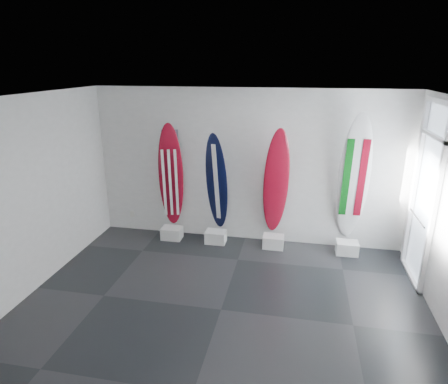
% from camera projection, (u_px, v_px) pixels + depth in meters
% --- Properties ---
extents(floor, '(6.00, 6.00, 0.00)m').
position_uv_depth(floor, '(221.00, 310.00, 5.64)').
color(floor, black).
rests_on(floor, ground).
extents(ceiling, '(6.00, 6.00, 0.00)m').
position_uv_depth(ceiling, '(220.00, 99.00, 4.70)').
color(ceiling, white).
rests_on(ceiling, wall_back).
extents(wall_back, '(6.00, 0.00, 6.00)m').
position_uv_depth(wall_back, '(247.00, 167.00, 7.50)').
color(wall_back, silver).
rests_on(wall_back, ground).
extents(wall_front, '(6.00, 0.00, 6.00)m').
position_uv_depth(wall_front, '(153.00, 338.00, 2.84)').
color(wall_front, silver).
rests_on(wall_front, ground).
extents(wall_left, '(0.00, 5.00, 5.00)m').
position_uv_depth(wall_left, '(22.00, 200.00, 5.72)').
color(wall_left, silver).
rests_on(wall_left, ground).
extents(display_block_usa, '(0.40, 0.30, 0.24)m').
position_uv_depth(display_block_usa, '(172.00, 233.00, 7.90)').
color(display_block_usa, white).
rests_on(display_block_usa, floor).
extents(surfboard_usa, '(0.55, 0.44, 2.14)m').
position_uv_depth(surfboard_usa, '(171.00, 176.00, 7.62)').
color(surfboard_usa, maroon).
rests_on(surfboard_usa, display_block_usa).
extents(display_block_navy, '(0.40, 0.30, 0.24)m').
position_uv_depth(display_block_navy, '(216.00, 237.00, 7.74)').
color(display_block_navy, white).
rests_on(display_block_navy, floor).
extents(surfboard_navy, '(0.52, 0.46, 1.98)m').
position_uv_depth(surfboard_navy, '(217.00, 182.00, 7.48)').
color(surfboard_navy, black).
rests_on(surfboard_navy, display_block_navy).
extents(display_block_swiss, '(0.40, 0.30, 0.24)m').
position_uv_depth(display_block_swiss, '(273.00, 242.00, 7.53)').
color(display_block_swiss, white).
rests_on(display_block_swiss, floor).
extents(surfboard_swiss, '(0.58, 0.54, 2.12)m').
position_uv_depth(surfboard_swiss, '(276.00, 183.00, 7.25)').
color(surfboard_swiss, maroon).
rests_on(surfboard_swiss, display_block_swiss).
extents(display_block_italy, '(0.40, 0.30, 0.24)m').
position_uv_depth(display_block_italy, '(347.00, 248.00, 7.27)').
color(display_block_italy, white).
rests_on(display_block_italy, floor).
extents(surfboard_italy, '(0.56, 0.46, 2.43)m').
position_uv_depth(surfboard_italy, '(354.00, 178.00, 6.95)').
color(surfboard_italy, white).
rests_on(surfboard_italy, display_block_italy).
extents(wall_outlet, '(0.09, 0.02, 0.13)m').
position_uv_depth(wall_outlet, '(132.00, 214.00, 8.29)').
color(wall_outlet, silver).
rests_on(wall_outlet, wall_back).
extents(glass_door, '(0.12, 1.16, 2.85)m').
position_uv_depth(glass_door, '(425.00, 196.00, 6.09)').
color(glass_door, white).
rests_on(glass_door, floor).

